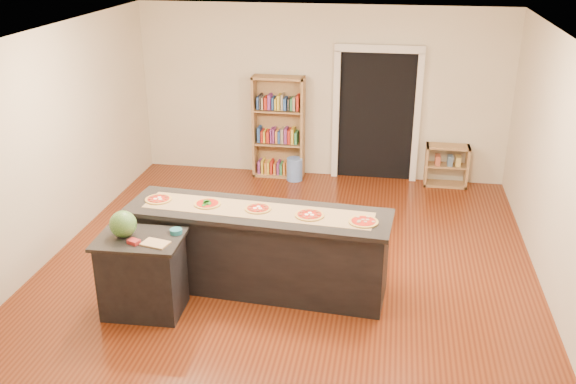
% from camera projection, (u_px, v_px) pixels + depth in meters
% --- Properties ---
extents(room, '(6.00, 7.00, 2.80)m').
position_uv_depth(room, '(285.00, 166.00, 7.21)').
color(room, beige).
rests_on(room, ground).
extents(doorway, '(1.40, 0.09, 2.21)m').
position_uv_depth(doorway, '(377.00, 108.00, 10.30)').
color(doorway, black).
rests_on(doorway, room).
extents(kitchen_island, '(2.97, 0.80, 0.98)m').
position_uv_depth(kitchen_island, '(258.00, 249.00, 7.29)').
color(kitchen_island, black).
rests_on(kitchen_island, ground).
extents(side_counter, '(0.90, 0.66, 0.89)m').
position_uv_depth(side_counter, '(143.00, 275.00, 6.85)').
color(side_counter, black).
rests_on(side_counter, ground).
extents(bookshelf, '(0.84, 0.30, 1.69)m').
position_uv_depth(bookshelf, '(279.00, 127.00, 10.53)').
color(bookshelf, '#A78151').
rests_on(bookshelf, ground).
extents(low_shelf, '(0.68, 0.29, 0.68)m').
position_uv_depth(low_shelf, '(446.00, 166.00, 10.31)').
color(low_shelf, '#A78151').
rests_on(low_shelf, ground).
extents(waste_bin, '(0.26, 0.26, 0.38)m').
position_uv_depth(waste_bin, '(295.00, 169.00, 10.59)').
color(waste_bin, '#628ADA').
rests_on(waste_bin, ground).
extents(kraft_paper, '(2.60, 0.64, 0.00)m').
position_uv_depth(kraft_paper, '(258.00, 210.00, 7.11)').
color(kraft_paper, olive).
rests_on(kraft_paper, kitchen_island).
extents(watermelon, '(0.28, 0.28, 0.28)m').
position_uv_depth(watermelon, '(123.00, 224.00, 6.66)').
color(watermelon, '#144214').
rests_on(watermelon, side_counter).
extents(cutting_board, '(0.30, 0.23, 0.02)m').
position_uv_depth(cutting_board, '(155.00, 243.00, 6.54)').
color(cutting_board, tan).
rests_on(cutting_board, side_counter).
extents(package_red, '(0.14, 0.12, 0.04)m').
position_uv_depth(package_red, '(134.00, 242.00, 6.55)').
color(package_red, maroon).
rests_on(package_red, side_counter).
extents(package_teal, '(0.13, 0.13, 0.05)m').
position_uv_depth(package_teal, '(176.00, 231.00, 6.77)').
color(package_teal, '#195966').
rests_on(package_teal, side_counter).
extents(pizza_a, '(0.31, 0.31, 0.02)m').
position_uv_depth(pizza_a, '(158.00, 199.00, 7.36)').
color(pizza_a, '#AF8D43').
rests_on(pizza_a, kitchen_island).
extents(pizza_b, '(0.32, 0.32, 0.02)m').
position_uv_depth(pizza_b, '(207.00, 204.00, 7.24)').
color(pizza_b, '#AF8D43').
rests_on(pizza_b, kitchen_island).
extents(pizza_c, '(0.30, 0.30, 0.02)m').
position_uv_depth(pizza_c, '(258.00, 208.00, 7.12)').
color(pizza_c, '#AF8D43').
rests_on(pizza_c, kitchen_island).
extents(pizza_d, '(0.31, 0.31, 0.02)m').
position_uv_depth(pizza_d, '(310.00, 215.00, 6.96)').
color(pizza_d, '#AF8D43').
rests_on(pizza_d, kitchen_island).
extents(pizza_e, '(0.33, 0.33, 0.02)m').
position_uv_depth(pizza_e, '(364.00, 222.00, 6.80)').
color(pizza_e, '#AF8D43').
rests_on(pizza_e, kitchen_island).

